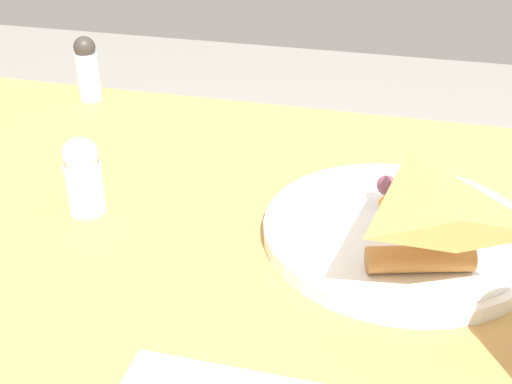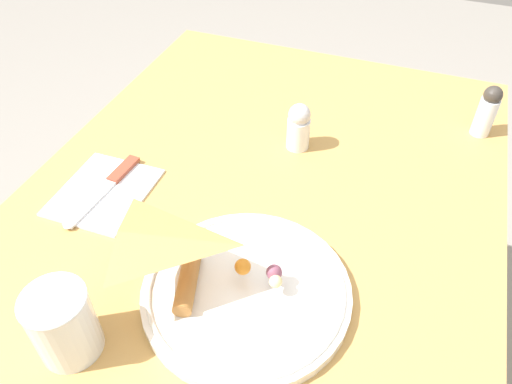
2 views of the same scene
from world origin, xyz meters
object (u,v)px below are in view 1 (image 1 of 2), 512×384
at_px(plate_pizza, 399,228).
at_px(salt_shaker, 83,176).
at_px(pepper_shaker, 87,68).
at_px(dining_table, 344,343).

height_order(plate_pizza, salt_shaker, salt_shaker).
relative_size(plate_pizza, pepper_shaker, 2.80).
height_order(dining_table, pepper_shaker, pepper_shaker).
relative_size(dining_table, pepper_shaker, 13.18).
relative_size(plate_pizza, salt_shaker, 3.16).
xyz_separation_m(plate_pizza, salt_shaker, (-0.32, -0.03, 0.03)).
bearing_deg(plate_pizza, pepper_shaker, 150.60).
height_order(salt_shaker, pepper_shaker, pepper_shaker).
height_order(dining_table, salt_shaker, salt_shaker).
bearing_deg(dining_table, plate_pizza, 50.55).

